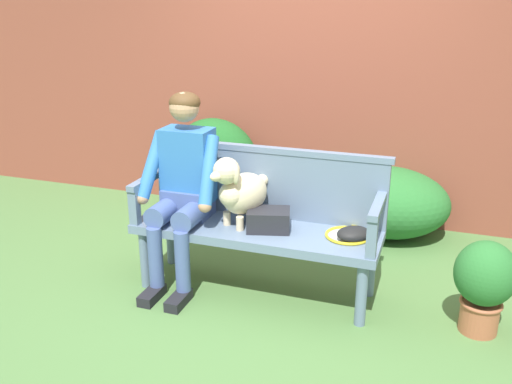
# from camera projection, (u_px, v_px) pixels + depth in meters

# --- Properties ---
(ground_plane) EXTENTS (40.00, 40.00, 0.00)m
(ground_plane) POSITION_uv_depth(u_px,v_px,m) (256.00, 290.00, 3.88)
(ground_plane) COLOR #4C753D
(brick_garden_fence) EXTENTS (8.00, 0.30, 2.49)m
(brick_garden_fence) POSITION_uv_depth(u_px,v_px,m) (317.00, 78.00, 4.97)
(brick_garden_fence) COLOR brown
(brick_garden_fence) RESTS_ON ground
(hedge_bush_far_left) EXTENTS (1.07, 0.85, 0.59)m
(hedge_bush_far_left) POSITION_uv_depth(u_px,v_px,m) (385.00, 202.00, 4.71)
(hedge_bush_far_left) COLOR #286B2D
(hedge_bush_far_left) RESTS_ON ground
(hedge_bush_mid_left) EXTENTS (0.87, 0.60, 0.89)m
(hedge_bush_mid_left) POSITION_uv_depth(u_px,v_px,m) (214.00, 166.00, 5.19)
(hedge_bush_mid_left) COLOR #1E5B23
(hedge_bush_mid_left) RESTS_ON ground
(garden_bench) EXTENTS (1.66, 0.51, 0.48)m
(garden_bench) POSITION_uv_depth(u_px,v_px,m) (256.00, 236.00, 3.75)
(garden_bench) COLOR slate
(garden_bench) RESTS_ON ground
(bench_backrest) EXTENTS (1.70, 0.06, 0.50)m
(bench_backrest) POSITION_uv_depth(u_px,v_px,m) (267.00, 181.00, 3.84)
(bench_backrest) COLOR slate
(bench_backrest) RESTS_ON garden_bench
(bench_armrest_left_end) EXTENTS (0.06, 0.51, 0.28)m
(bench_armrest_left_end) POSITION_uv_depth(u_px,v_px,m) (143.00, 190.00, 3.82)
(bench_armrest_left_end) COLOR slate
(bench_armrest_left_end) RESTS_ON garden_bench
(bench_armrest_right_end) EXTENTS (0.06, 0.51, 0.28)m
(bench_armrest_right_end) POSITION_uv_depth(u_px,v_px,m) (376.00, 218.00, 3.33)
(bench_armrest_right_end) COLOR slate
(bench_armrest_right_end) RESTS_ON garden_bench
(person_seated) EXTENTS (0.56, 0.65, 1.35)m
(person_seated) POSITION_uv_depth(u_px,v_px,m) (183.00, 182.00, 3.78)
(person_seated) COLOR black
(person_seated) RESTS_ON ground
(dog_on_bench) EXTENTS (0.37, 0.49, 0.49)m
(dog_on_bench) POSITION_uv_depth(u_px,v_px,m) (240.00, 190.00, 3.68)
(dog_on_bench) COLOR beige
(dog_on_bench) RESTS_ON garden_bench
(tennis_racket) EXTENTS (0.32, 0.58, 0.03)m
(tennis_racket) POSITION_uv_depth(u_px,v_px,m) (349.00, 234.00, 3.60)
(tennis_racket) COLOR yellow
(tennis_racket) RESTS_ON garden_bench
(baseball_glove) EXTENTS (0.28, 0.27, 0.09)m
(baseball_glove) POSITION_uv_depth(u_px,v_px,m) (354.00, 234.00, 3.51)
(baseball_glove) COLOR black
(baseball_glove) RESTS_ON garden_bench
(sports_bag) EXTENTS (0.32, 0.27, 0.14)m
(sports_bag) POSITION_uv_depth(u_px,v_px,m) (268.00, 220.00, 3.66)
(sports_bag) COLOR #232328
(sports_bag) RESTS_ON garden_bench
(potted_plant) EXTENTS (0.36, 0.36, 0.59)m
(potted_plant) POSITION_uv_depth(u_px,v_px,m) (484.00, 281.00, 3.30)
(potted_plant) COLOR #A85B3D
(potted_plant) RESTS_ON ground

